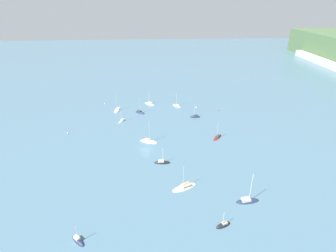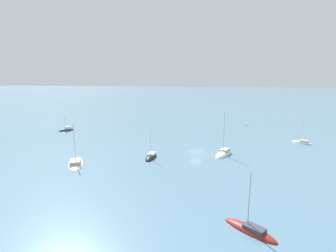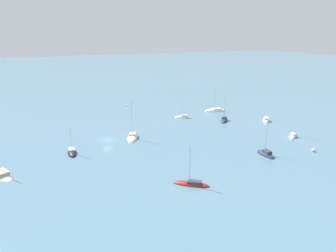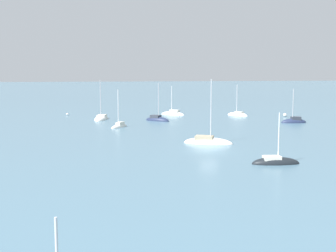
{
  "view_description": "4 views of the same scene",
  "coord_description": "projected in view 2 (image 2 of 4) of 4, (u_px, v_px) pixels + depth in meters",
  "views": [
    {
      "loc": [
        90.96,
        3.31,
        56.01
      ],
      "look_at": [
        -13.65,
        9.98,
        3.69
      ],
      "focal_mm": 28.0,
      "sensor_mm": 36.0,
      "label": 1
    },
    {
      "loc": [
        -2.92,
        60.7,
        18.52
      ],
      "look_at": [
        8.73,
        -11.65,
        3.67
      ],
      "focal_mm": 28.0,
      "sensor_mm": 36.0,
      "label": 2
    },
    {
      "loc": [
        17.41,
        79.45,
        27.14
      ],
      "look_at": [
        -17.95,
        -1.97,
        1.08
      ],
      "focal_mm": 35.0,
      "sensor_mm": 36.0,
      "label": 3
    },
    {
      "loc": [
        64.07,
        -13.89,
        11.99
      ],
      "look_at": [
        -0.91,
        -5.71,
        3.56
      ],
      "focal_mm": 50.0,
      "sensor_mm": 36.0,
      "label": 4
    }
  ],
  "objects": [
    {
      "name": "sailboat_8",
      "position": [
        250.0,
        231.0,
        31.2
      ],
      "size": [
        6.57,
        5.81,
        8.0
      ],
      "rotation": [
        0.0,
        0.0,
        5.6
      ],
      "color": "maroon",
      "rests_on": "ground_plane"
    },
    {
      "name": "sailboat_11",
      "position": [
        151.0,
        158.0,
        58.25
      ],
      "size": [
        2.25,
        6.07,
        7.24
      ],
      "rotation": [
        0.0,
        0.0,
        1.52
      ],
      "color": "black",
      "rests_on": "ground_plane"
    },
    {
      "name": "mooring_buoy_2",
      "position": [
        246.0,
        125.0,
        94.46
      ],
      "size": [
        0.57,
        0.57,
        0.57
      ],
      "color": "white",
      "rests_on": "ground_plane"
    },
    {
      "name": "sailboat_0",
      "position": [
        76.0,
        164.0,
        54.05
      ],
      "size": [
        6.28,
        9.09,
        8.98
      ],
      "rotation": [
        0.0,
        0.0,
        5.14
      ],
      "color": "white",
      "rests_on": "ground_plane"
    },
    {
      "name": "ground_plane",
      "position": [
        196.0,
        152.0,
        62.86
      ],
      "size": [
        600.0,
        600.0,
        0.0
      ],
      "primitive_type": "plane",
      "color": "slate"
    },
    {
      "name": "sailboat_5",
      "position": [
        302.0,
        143.0,
        70.16
      ],
      "size": [
        5.15,
        4.03,
        8.07
      ],
      "rotation": [
        0.0,
        0.0,
        5.7
      ],
      "color": "white",
      "rests_on": "ground_plane"
    },
    {
      "name": "sailboat_10",
      "position": [
        67.0,
        130.0,
        85.6
      ],
      "size": [
        4.52,
        4.54,
        6.0
      ],
      "rotation": [
        0.0,
        0.0,
        0.79
      ],
      "color": "#232D4C",
      "rests_on": "ground_plane"
    },
    {
      "name": "sailboat_3",
      "position": [
        224.0,
        154.0,
        60.64
      ],
      "size": [
        5.23,
        8.08,
        10.95
      ],
      "rotation": [
        0.0,
        0.0,
        1.19
      ],
      "color": "white",
      "rests_on": "ground_plane"
    }
  ]
}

